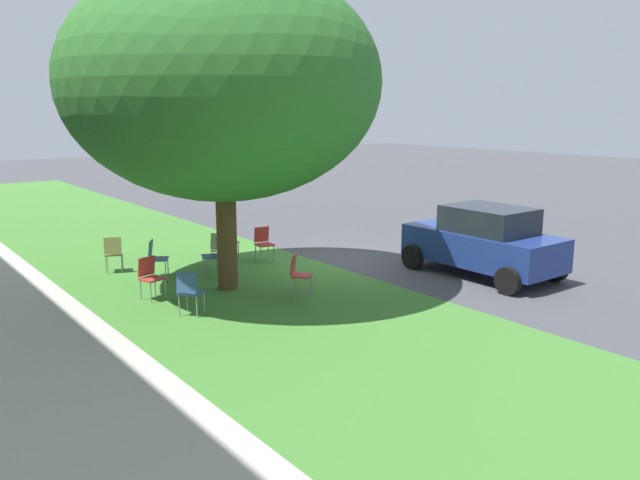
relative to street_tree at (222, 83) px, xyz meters
name	(u,v)px	position (x,y,z in m)	size (l,w,h in m)	color
ground	(334,263)	(0.35, -3.26, -4.38)	(80.00, 80.00, 0.00)	#424247
grass_verge	(223,284)	(0.35, -0.06, -4.38)	(48.00, 6.00, 0.01)	#3D752D
sidewalk_strip	(11,323)	(0.35, 4.34, -4.38)	(48.00, 2.80, 0.01)	#ADA89E
street_tree	(222,83)	(0.00, 0.00, 0.00)	(6.59, 6.59, 6.83)	brown
chair_0	(220,247)	(1.71, -0.75, -3.86)	(0.58, 0.58, 0.88)	beige
chair_1	(190,289)	(-1.24, 1.52, -3.86)	(0.58, 0.59, 0.88)	#335184
chair_2	(113,251)	(2.85, 1.51, -3.86)	(0.55, 0.55, 0.88)	olive
chair_3	(263,241)	(1.67, -1.98, -3.86)	(0.48, 0.47, 0.88)	#B7332D
chair_4	(156,256)	(1.81, 0.89, -3.86)	(0.57, 0.58, 0.88)	#335184
chair_5	(150,275)	(0.27, 1.67, -3.86)	(0.51, 0.50, 0.88)	#B7332D
chair_6	(298,272)	(-1.40, -0.90, -3.86)	(0.59, 0.59, 0.88)	#B7332D
chair_7	(227,239)	(2.53, -1.41, -3.86)	(0.44, 0.44, 0.88)	#ADA393
chair_8	(214,253)	(1.26, -0.33, -3.86)	(0.53, 0.53, 0.88)	#335184
parked_car	(484,241)	(-2.70, -5.31, -3.55)	(3.70, 1.92, 1.65)	navy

